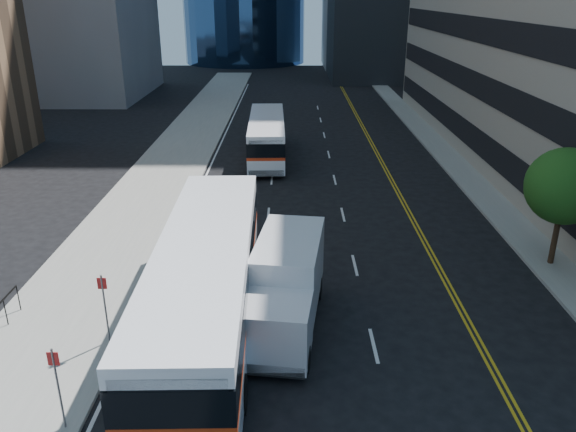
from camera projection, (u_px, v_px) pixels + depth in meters
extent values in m
plane|color=black|center=(366.00, 384.00, 17.05)|extent=(160.00, 160.00, 0.00)
cube|color=gray|center=(177.00, 157.00, 40.28)|extent=(5.00, 90.00, 0.15)
cube|color=gray|center=(448.00, 157.00, 40.20)|extent=(2.00, 90.00, 0.15)
cylinder|color=#332114|center=(555.00, 239.00, 23.98)|extent=(0.24, 0.24, 2.20)
sphere|color=#1B4E16|center=(565.00, 186.00, 23.09)|extent=(3.20, 3.20, 3.20)
cube|color=white|center=(208.00, 305.00, 19.37)|extent=(3.28, 13.75, 1.25)
cube|color=red|center=(207.00, 286.00, 19.09)|extent=(3.30, 13.77, 0.25)
cube|color=black|center=(206.00, 270.00, 18.86)|extent=(3.30, 13.77, 1.03)
cube|color=white|center=(204.00, 247.00, 18.54)|extent=(3.28, 13.75, 0.57)
cylinder|color=black|center=(143.00, 396.00, 15.70)|extent=(0.37, 1.15, 1.14)
cylinder|color=black|center=(241.00, 395.00, 15.75)|extent=(0.37, 1.15, 1.14)
cylinder|color=black|center=(185.00, 269.00, 22.90)|extent=(0.37, 1.15, 1.14)
cylinder|color=black|center=(252.00, 268.00, 22.95)|extent=(0.37, 1.15, 1.14)
cube|color=white|center=(267.00, 146.00, 40.17)|extent=(2.72, 11.13, 1.01)
cube|color=red|center=(267.00, 138.00, 39.95)|extent=(2.74, 11.15, 0.20)
cube|color=black|center=(267.00, 131.00, 39.76)|extent=(2.74, 11.15, 0.83)
cube|color=white|center=(267.00, 121.00, 39.50)|extent=(2.72, 11.13, 0.46)
cylinder|color=black|center=(250.00, 164.00, 37.20)|extent=(0.30, 0.93, 0.92)
cylinder|color=black|center=(283.00, 164.00, 37.25)|extent=(0.30, 0.93, 0.92)
cylinder|color=black|center=(253.00, 141.00, 43.02)|extent=(0.30, 0.93, 0.92)
cylinder|color=black|center=(281.00, 141.00, 43.07)|extent=(0.30, 0.93, 0.92)
cube|color=silver|center=(275.00, 330.00, 17.43)|extent=(2.42, 2.26, 1.90)
cube|color=black|center=(271.00, 336.00, 16.51)|extent=(1.97, 0.32, 1.00)
cube|color=silver|center=(289.00, 268.00, 20.15)|extent=(2.73, 4.60, 2.36)
cube|color=black|center=(285.00, 315.00, 19.74)|extent=(2.35, 6.14, 0.23)
cylinder|color=black|center=(245.00, 354.00, 17.71)|extent=(0.37, 0.90, 0.87)
cylinder|color=black|center=(305.00, 360.00, 17.47)|extent=(0.37, 0.90, 0.87)
cylinder|color=black|center=(269.00, 285.00, 21.88)|extent=(0.37, 0.90, 0.87)
cylinder|color=black|center=(318.00, 289.00, 21.64)|extent=(0.37, 0.90, 0.87)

